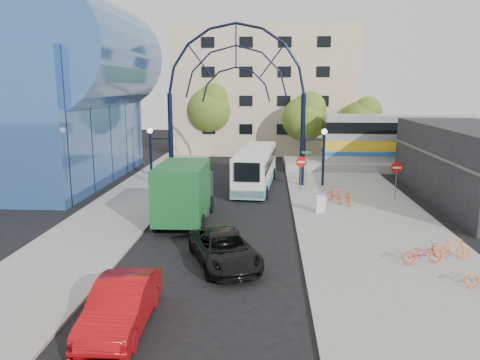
# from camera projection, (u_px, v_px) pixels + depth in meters

# --- Properties ---
(ground) EXTENTS (120.00, 120.00, 0.00)m
(ground) POSITION_uv_depth(u_px,v_px,m) (216.00, 247.00, 22.37)
(ground) COLOR black
(ground) RESTS_ON ground
(sidewalk_east) EXTENTS (8.00, 56.00, 0.12)m
(sidewalk_east) POSITION_uv_depth(u_px,v_px,m) (368.00, 224.00, 25.78)
(sidewalk_east) COLOR gray
(sidewalk_east) RESTS_ON ground
(plaza_west) EXTENTS (5.00, 50.00, 0.12)m
(plaza_west) POSITION_uv_depth(u_px,v_px,m) (121.00, 210.00, 28.62)
(plaza_west) COLOR gray
(plaza_west) RESTS_ON ground
(gateway_arch) EXTENTS (13.64, 0.44, 12.10)m
(gateway_arch) POSITION_uv_depth(u_px,v_px,m) (236.00, 72.00, 34.37)
(gateway_arch) COLOR black
(gateway_arch) RESTS_ON ground
(stop_sign) EXTENTS (0.80, 0.07, 2.50)m
(stop_sign) POSITION_uv_depth(u_px,v_px,m) (301.00, 165.00, 33.42)
(stop_sign) COLOR slate
(stop_sign) RESTS_ON sidewalk_east
(do_not_enter_sign) EXTENTS (0.76, 0.07, 2.48)m
(do_not_enter_sign) POSITION_uv_depth(u_px,v_px,m) (397.00, 171.00, 31.08)
(do_not_enter_sign) COLOR slate
(do_not_enter_sign) RESTS_ON sidewalk_east
(street_name_sign) EXTENTS (0.70, 0.70, 2.80)m
(street_name_sign) POSITION_uv_depth(u_px,v_px,m) (306.00, 162.00, 33.95)
(street_name_sign) COLOR slate
(street_name_sign) RESTS_ON sidewalk_east
(sandwich_board) EXTENTS (0.55, 0.61, 0.99)m
(sandwich_board) POSITION_uv_depth(u_px,v_px,m) (321.00, 203.00, 27.72)
(sandwich_board) COLOR white
(sandwich_board) RESTS_ON sidewalk_east
(transit_hall) EXTENTS (16.50, 18.00, 14.50)m
(transit_hall) POSITION_uv_depth(u_px,v_px,m) (43.00, 97.00, 36.66)
(transit_hall) COLOR #335C9D
(transit_hall) RESTS_ON ground
(commercial_block_east) EXTENTS (6.00, 16.00, 5.00)m
(commercial_block_east) POSITION_uv_depth(u_px,v_px,m) (475.00, 164.00, 30.68)
(commercial_block_east) COLOR black
(commercial_block_east) RESTS_ON ground
(apartment_block) EXTENTS (20.00, 12.10, 14.00)m
(apartment_block) POSITION_uv_depth(u_px,v_px,m) (266.00, 91.00, 55.07)
(apartment_block) COLOR #CDB18E
(apartment_block) RESTS_ON ground
(train_platform) EXTENTS (32.00, 5.00, 0.80)m
(train_platform) POSITION_uv_depth(u_px,v_px,m) (461.00, 166.00, 42.59)
(train_platform) COLOR gray
(train_platform) RESTS_ON ground
(train_car) EXTENTS (25.10, 3.05, 4.20)m
(train_car) POSITION_uv_depth(u_px,v_px,m) (464.00, 138.00, 42.09)
(train_car) COLOR #B7B7BC
(train_car) RESTS_ON train_platform
(tree_north_a) EXTENTS (4.48, 4.48, 7.00)m
(tree_north_a) POSITION_uv_depth(u_px,v_px,m) (306.00, 116.00, 46.45)
(tree_north_a) COLOR #382314
(tree_north_a) RESTS_ON ground
(tree_north_b) EXTENTS (5.12, 5.12, 8.00)m
(tree_north_b) POSITION_uv_depth(u_px,v_px,m) (211.00, 107.00, 50.84)
(tree_north_b) COLOR #382314
(tree_north_b) RESTS_ON ground
(tree_north_c) EXTENTS (4.16, 4.16, 6.50)m
(tree_north_c) POSITION_uv_depth(u_px,v_px,m) (363.00, 118.00, 48.10)
(tree_north_c) COLOR #382314
(tree_north_c) RESTS_ON ground
(city_bus) EXTENTS (3.14, 10.58, 2.87)m
(city_bus) POSITION_uv_depth(u_px,v_px,m) (256.00, 167.00, 35.48)
(city_bus) COLOR white
(city_bus) RESTS_ON ground
(green_truck) EXTENTS (2.71, 6.82, 3.42)m
(green_truck) POSITION_uv_depth(u_px,v_px,m) (185.00, 192.00, 26.24)
(green_truck) COLOR black
(green_truck) RESTS_ON ground
(black_suv) EXTENTS (3.94, 5.53, 1.40)m
(black_suv) POSITION_uv_depth(u_px,v_px,m) (224.00, 249.00, 19.96)
(black_suv) COLOR black
(black_suv) RESTS_ON ground
(red_sedan) EXTENTS (1.75, 4.76, 1.56)m
(red_sedan) POSITION_uv_depth(u_px,v_px,m) (121.00, 305.00, 14.68)
(red_sedan) COLOR #9F090D
(red_sedan) RESTS_ON ground
(bike_near_a) EXTENTS (0.65, 1.85, 0.97)m
(bike_near_a) POSITION_uv_depth(u_px,v_px,m) (349.00, 197.00, 29.87)
(bike_near_a) COLOR orange
(bike_near_a) RESTS_ON sidewalk_east
(bike_near_b) EXTENTS (1.21, 1.74, 1.03)m
(bike_near_b) POSITION_uv_depth(u_px,v_px,m) (335.00, 195.00, 30.26)
(bike_near_b) COLOR orange
(bike_near_b) RESTS_ON sidewalk_east
(bike_far_a) EXTENTS (1.92, 1.04, 0.96)m
(bike_far_a) POSITION_uv_depth(u_px,v_px,m) (422.00, 253.00, 19.81)
(bike_far_a) COLOR red
(bike_far_a) RESTS_ON sidewalk_east
(bike_far_b) EXTENTS (1.53, 0.50, 0.91)m
(bike_far_b) POSITION_uv_depth(u_px,v_px,m) (453.00, 248.00, 20.46)
(bike_far_b) COLOR orange
(bike_far_b) RESTS_ON sidewalk_east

